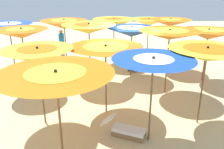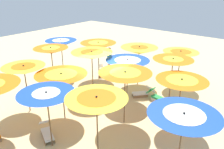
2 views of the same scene
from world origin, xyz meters
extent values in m
cube|color=beige|center=(0.00, 0.00, -0.02)|extent=(38.05, 38.05, 0.04)
cylinder|color=brown|center=(-0.49, 3.45, 1.06)|extent=(0.05, 0.05, 2.11)
cone|color=#1947B2|center=(-0.49, 3.45, 2.11)|extent=(2.01, 2.01, 0.31)
cone|color=white|center=(-0.49, 3.45, 2.20)|extent=(0.97, 0.97, 0.15)
sphere|color=black|center=(-0.49, 3.45, 2.30)|extent=(0.07, 0.07, 0.07)
cylinder|color=brown|center=(-2.13, 2.65, 1.06)|extent=(0.05, 0.05, 2.13)
cone|color=yellow|center=(-2.13, 2.65, 2.13)|extent=(2.12, 2.12, 0.36)
cone|color=orange|center=(-2.13, 2.65, 2.20)|extent=(1.31, 1.31, 0.22)
sphere|color=black|center=(-2.13, 2.65, 2.34)|extent=(0.07, 0.07, 0.07)
cylinder|color=brown|center=(-4.72, 1.60, 0.98)|extent=(0.05, 0.05, 1.97)
cone|color=#1947B2|center=(-4.72, 1.60, 1.97)|extent=(2.23, 2.23, 0.43)
cone|color=white|center=(-4.72, 1.60, 2.07)|extent=(1.26, 1.26, 0.24)
sphere|color=black|center=(-4.72, 1.60, 2.21)|extent=(0.07, 0.07, 0.07)
cylinder|color=brown|center=(2.48, 2.51, 1.06)|extent=(0.05, 0.05, 2.11)
cone|color=yellow|center=(2.48, 2.51, 2.11)|extent=(1.93, 1.93, 0.38)
cone|color=orange|center=(2.48, 2.51, 2.20)|extent=(1.07, 1.07, 0.21)
sphere|color=black|center=(2.48, 2.51, 2.33)|extent=(0.07, 0.07, 0.07)
cylinder|color=brown|center=(0.63, 1.88, 1.01)|extent=(0.05, 0.05, 2.03)
cone|color=orange|center=(0.63, 1.88, 2.03)|extent=(2.24, 2.24, 0.34)
cone|color=yellow|center=(0.63, 1.88, 2.10)|extent=(1.37, 1.37, 0.21)
sphere|color=black|center=(0.63, 1.88, 2.23)|extent=(0.07, 0.07, 0.07)
cylinder|color=brown|center=(-1.68, 0.43, 1.12)|extent=(0.05, 0.05, 2.24)
cone|color=orange|center=(-1.68, 0.43, 2.24)|extent=(2.22, 2.22, 0.34)
cone|color=yellow|center=(-1.68, 0.43, 2.31)|extent=(1.30, 1.30, 0.20)
sphere|color=black|center=(-1.68, 0.43, 2.43)|extent=(0.07, 0.07, 0.07)
cylinder|color=brown|center=(-3.63, -0.75, 1.00)|extent=(0.05, 0.05, 2.01)
cone|color=orange|center=(-3.63, -0.75, 2.01)|extent=(2.09, 2.09, 0.41)
cone|color=yellow|center=(-3.63, -0.75, 2.09)|extent=(1.26, 1.26, 0.24)
sphere|color=black|center=(-3.63, -0.75, 2.24)|extent=(0.07, 0.07, 0.07)
cylinder|color=brown|center=(3.67, 0.09, 1.13)|extent=(0.05, 0.05, 2.26)
cone|color=orange|center=(3.67, 0.09, 2.26)|extent=(1.93, 1.93, 0.34)
cone|color=yellow|center=(3.67, 0.09, 2.35)|extent=(0.99, 0.99, 0.17)
sphere|color=black|center=(3.67, 0.09, 2.46)|extent=(0.07, 0.07, 0.07)
cylinder|color=brown|center=(1.26, -0.67, 1.14)|extent=(0.05, 0.05, 2.28)
cone|color=yellow|center=(1.26, -0.67, 2.28)|extent=(2.16, 2.16, 0.38)
cone|color=orange|center=(1.26, -0.67, 2.37)|extent=(1.16, 1.16, 0.20)
sphere|color=black|center=(1.26, -0.67, 2.50)|extent=(0.07, 0.07, 0.07)
cylinder|color=brown|center=(-0.53, -1.37, 1.01)|extent=(0.05, 0.05, 2.02)
cone|color=#1947B2|center=(-0.53, -1.37, 2.02)|extent=(2.19, 2.19, 0.41)
cone|color=white|center=(-0.53, -1.37, 2.11)|extent=(1.31, 1.31, 0.24)
sphere|color=black|center=(-0.53, -1.37, 2.26)|extent=(0.07, 0.07, 0.07)
cylinder|color=brown|center=(-2.46, -2.36, 1.13)|extent=(0.05, 0.05, 2.27)
cone|color=orange|center=(-2.46, -2.36, 2.27)|extent=(1.94, 1.94, 0.32)
cone|color=yellow|center=(-2.46, -2.36, 2.35)|extent=(0.96, 0.96, 0.16)
sphere|color=black|center=(-2.46, -2.36, 2.46)|extent=(0.07, 0.07, 0.07)
cylinder|color=brown|center=(4.68, -1.45, 1.10)|extent=(0.05, 0.05, 2.20)
cone|color=#1947B2|center=(4.68, -1.45, 2.20)|extent=(1.98, 1.98, 0.40)
cone|color=white|center=(4.68, -1.45, 2.30)|extent=(1.07, 1.07, 0.22)
sphere|color=black|center=(4.68, -1.45, 2.43)|extent=(0.07, 0.07, 0.07)
cylinder|color=brown|center=(2.53, -2.56, 1.09)|extent=(0.05, 0.05, 2.17)
cone|color=orange|center=(2.53, -2.56, 2.17)|extent=(2.19, 2.19, 0.41)
cone|color=yellow|center=(2.53, -2.56, 2.27)|extent=(1.21, 1.21, 0.23)
sphere|color=black|center=(2.53, -2.56, 2.41)|extent=(0.07, 0.07, 0.07)
cylinder|color=brown|center=(0.15, -3.45, 1.05)|extent=(0.05, 0.05, 2.11)
cone|color=yellow|center=(0.15, -3.45, 2.11)|extent=(2.16, 2.16, 0.43)
cone|color=orange|center=(0.15, -3.45, 2.23)|extent=(1.04, 1.04, 0.21)
sphere|color=black|center=(0.15, -3.45, 2.35)|extent=(0.07, 0.07, 0.07)
cylinder|color=brown|center=(-1.87, -4.66, 0.98)|extent=(0.05, 0.05, 1.97)
cone|color=yellow|center=(-1.87, -4.66, 1.97)|extent=(2.02, 2.02, 0.38)
cone|color=orange|center=(-1.87, -4.66, 2.05)|extent=(1.19, 1.19, 0.22)
sphere|color=black|center=(-1.87, -4.66, 2.19)|extent=(0.07, 0.07, 0.07)
cube|color=#333338|center=(-1.76, -5.12, 0.07)|extent=(0.30, 0.78, 0.14)
cube|color=#333338|center=(-1.46, -5.01, 0.07)|extent=(0.30, 0.78, 0.14)
cube|color=#1972B7|center=(-1.61, -5.06, 0.19)|extent=(0.58, 0.87, 0.10)
cube|color=#1972B7|center=(-1.43, -5.57, 0.40)|extent=(0.41, 0.39, 0.36)
cube|color=silver|center=(-1.99, -2.45, 0.07)|extent=(0.83, 0.19, 0.14)
cube|color=silver|center=(-1.93, -2.11, 0.07)|extent=(0.83, 0.19, 0.14)
cube|color=green|center=(-1.96, -2.28, 0.19)|extent=(0.89, 0.49, 0.10)
cube|color=green|center=(-1.37, -2.39, 0.42)|extent=(0.44, 0.41, 0.40)
cube|color=olive|center=(-0.05, 3.11, 0.07)|extent=(0.83, 0.40, 0.14)
cube|color=olive|center=(0.10, 3.44, 0.07)|extent=(0.83, 0.40, 0.14)
cube|color=white|center=(0.02, 3.28, 0.19)|extent=(0.96, 0.69, 0.10)
cube|color=white|center=(0.59, 3.03, 0.38)|extent=(0.49, 0.48, 0.33)
cube|color=olive|center=(-0.99, -2.03, 0.07)|extent=(0.55, 0.65, 0.14)
cube|color=olive|center=(-0.74, -2.23, 0.07)|extent=(0.55, 0.65, 0.14)
cube|color=white|center=(-0.87, -2.13, 0.19)|extent=(0.77, 0.83, 0.10)
cube|color=white|center=(-1.25, -2.59, 0.40)|extent=(0.51, 0.52, 0.35)
cube|color=silver|center=(2.72, -3.16, 0.07)|extent=(0.66, 0.75, 0.14)
cube|color=silver|center=(2.94, -2.98, 0.07)|extent=(0.66, 0.75, 0.14)
cube|color=white|center=(2.83, -3.07, 0.19)|extent=(0.85, 0.91, 0.10)
cube|color=white|center=(3.28, -3.59, 0.42)|extent=(0.51, 0.52, 0.39)
cylinder|color=#A3704C|center=(3.01, -4.19, 0.39)|extent=(0.24, 0.24, 0.77)
cylinder|color=#1972BF|center=(3.01, -4.19, 1.11)|extent=(0.30, 0.30, 0.68)
sphere|color=#A3704C|center=(3.01, -4.19, 1.55)|extent=(0.21, 0.21, 0.21)
camera|label=1|loc=(0.68, 8.78, 3.88)|focal=37.92mm
camera|label=2|loc=(-6.81, 7.58, 5.89)|focal=37.13mm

